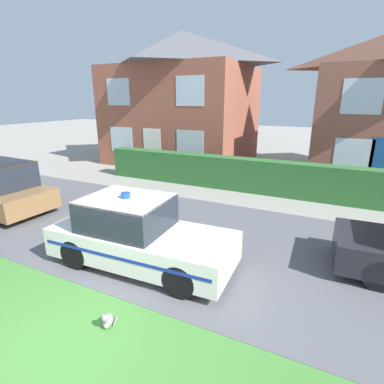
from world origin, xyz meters
name	(u,v)px	position (x,y,z in m)	size (l,w,h in m)	color
ground_plane	(64,346)	(0.00, 0.00, 0.00)	(80.00, 80.00, 0.00)	gray
road_strip	(189,237)	(0.00, 4.09, 0.01)	(28.00, 5.71, 0.01)	#5B5B60
lawn_verge	(73,338)	(0.00, 0.17, 0.00)	(28.00, 2.13, 0.01)	#478438
garden_hedge	(236,174)	(-0.28, 8.85, 0.64)	(11.73, 0.66, 1.28)	#2D662D
police_car	(138,235)	(-0.39, 2.43, 0.69)	(4.04, 1.79, 1.59)	black
cat	(107,320)	(0.31, 0.60, 0.13)	(0.25, 0.37, 0.31)	gray
house_left	(183,98)	(-5.07, 13.38, 3.56)	(7.69, 6.53, 7.00)	#93513D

